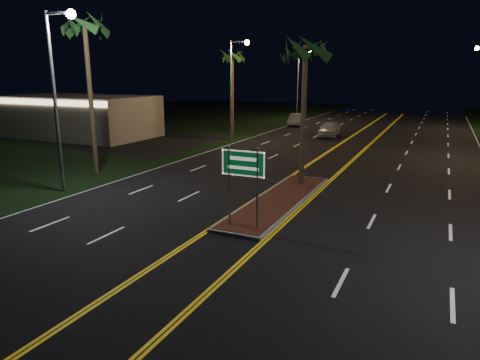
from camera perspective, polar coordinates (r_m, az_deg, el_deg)
The scene contains 13 objects.
ground at distance 14.85m, azimuth -4.18°, elevation -10.03°, with size 120.00×120.00×0.00m, color black.
grass_left at distance 52.33m, azimuth -19.79°, elevation 6.47°, with size 40.00×110.00×0.01m, color black.
median_island at distance 20.83m, azimuth 5.26°, elevation -2.72°, with size 2.25×10.25×0.17m.
highway_sign at distance 16.47m, azimuth 0.42°, elevation 1.23°, with size 1.80×0.08×3.20m.
commercial_building at distance 45.79m, azimuth -20.81°, elevation 7.96°, with size 15.00×8.12×4.00m.
streetlight_left_near at distance 23.45m, azimuth -23.03°, elevation 11.94°, with size 1.91×0.44×9.00m.
streetlight_left_mid at distance 39.78m, azimuth -0.71°, elevation 13.36°, with size 1.91×0.44×9.00m.
streetlight_left_far at distance 58.43m, azimuth 8.10°, elevation 13.39°, with size 1.91×0.44×9.00m.
palm_median at distance 23.33m, azimuth 8.74°, elevation 16.83°, with size 2.40×2.40×8.30m.
palm_left_near at distance 27.72m, azimuth -20.00°, elevation 18.61°, with size 2.40×2.40×9.80m.
palm_left_far at distance 44.36m, azimuth -1.02°, elevation 16.11°, with size 2.40×2.40×8.80m.
car_near at distance 43.81m, azimuth 11.86°, elevation 6.85°, with size 2.25×5.25×1.75m, color #BABCC1.
car_far at distance 53.02m, azimuth 7.52°, elevation 8.14°, with size 2.13×4.96×1.65m, color #A2A4AC.
Camera 1 is at (6.71, -11.80, 6.01)m, focal length 32.00 mm.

